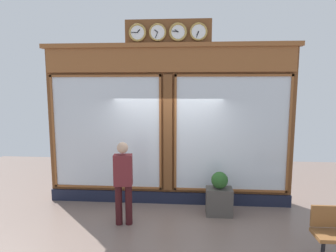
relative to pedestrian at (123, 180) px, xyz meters
name	(u,v)px	position (x,y,z in m)	size (l,w,h in m)	color
shop_facade	(168,124)	(-0.81, -1.25, 0.96)	(5.82, 0.42, 4.25)	brown
pedestrian	(123,180)	(0.00, 0.00, 0.00)	(0.38, 0.26, 1.69)	#3A1316
planter_box	(219,201)	(-1.96, -0.58, -0.63)	(0.56, 0.36, 0.60)	#4C4742
planter_shrub	(220,180)	(-1.96, -0.58, -0.15)	(0.36, 0.36, 0.36)	#285623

